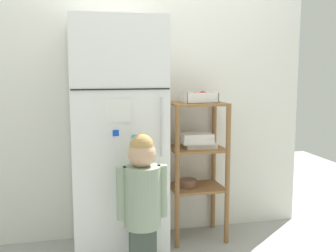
{
  "coord_description": "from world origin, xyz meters",
  "views": [
    {
      "loc": [
        -0.56,
        -2.77,
        1.31
      ],
      "look_at": [
        0.09,
        0.02,
        0.91
      ],
      "focal_mm": 43.9,
      "sensor_mm": 36.0,
      "label": 1
    }
  ],
  "objects_px": {
    "refrigerator": "(117,140)",
    "child_standing": "(142,196)",
    "pantry_shelf_unit": "(196,155)",
    "fruit_bin": "(200,98)"
  },
  "relations": [
    {
      "from": "refrigerator",
      "to": "child_standing",
      "type": "bearing_deg",
      "value": -79.41
    },
    {
      "from": "refrigerator",
      "to": "child_standing",
      "type": "relative_size",
      "value": 1.75
    },
    {
      "from": "refrigerator",
      "to": "fruit_bin",
      "type": "distance_m",
      "value": 0.71
    },
    {
      "from": "pantry_shelf_unit",
      "to": "child_standing",
      "type": "bearing_deg",
      "value": -129.36
    },
    {
      "from": "refrigerator",
      "to": "pantry_shelf_unit",
      "type": "relative_size",
      "value": 1.55
    },
    {
      "from": "child_standing",
      "to": "fruit_bin",
      "type": "relative_size",
      "value": 3.85
    },
    {
      "from": "child_standing",
      "to": "fruit_bin",
      "type": "distance_m",
      "value": 0.99
    },
    {
      "from": "child_standing",
      "to": "pantry_shelf_unit",
      "type": "height_order",
      "value": "pantry_shelf_unit"
    },
    {
      "from": "refrigerator",
      "to": "pantry_shelf_unit",
      "type": "height_order",
      "value": "refrigerator"
    },
    {
      "from": "refrigerator",
      "to": "pantry_shelf_unit",
      "type": "bearing_deg",
      "value": 13.17
    }
  ]
}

